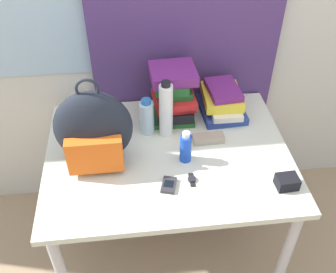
# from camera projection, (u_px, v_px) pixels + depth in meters

# --- Properties ---
(wall_back) EXTENTS (6.00, 0.06, 2.50)m
(wall_back) POSITION_uv_depth(u_px,v_px,m) (155.00, 1.00, 1.88)
(wall_back) COLOR beige
(wall_back) RESTS_ON ground_plane
(curtain_blue) EXTENTS (0.97, 0.04, 2.50)m
(curtain_blue) POSITION_uv_depth(u_px,v_px,m) (187.00, 4.00, 1.85)
(curtain_blue) COLOR #4C336B
(curtain_blue) RESTS_ON ground_plane
(desk) EXTENTS (1.14, 0.86, 0.73)m
(desk) POSITION_uv_depth(u_px,v_px,m) (168.00, 166.00, 1.89)
(desk) COLOR beige
(desk) RESTS_ON ground_plane
(backpack) EXTENTS (0.34, 0.19, 0.44)m
(backpack) POSITION_uv_depth(u_px,v_px,m) (94.00, 131.00, 1.68)
(backpack) COLOR #1E232D
(backpack) RESTS_ON desk
(book_stack_left) EXTENTS (0.23, 0.28, 0.28)m
(book_stack_left) POSITION_uv_depth(u_px,v_px,m) (173.00, 94.00, 1.96)
(book_stack_left) COLOR #1E5623
(book_stack_left) RESTS_ON desk
(book_stack_center) EXTENTS (0.23, 0.28, 0.15)m
(book_stack_center) POSITION_uv_depth(u_px,v_px,m) (222.00, 101.00, 2.03)
(book_stack_center) COLOR navy
(book_stack_center) RESTS_ON desk
(water_bottle) EXTENTS (0.07, 0.07, 0.19)m
(water_bottle) POSITION_uv_depth(u_px,v_px,m) (147.00, 117.00, 1.89)
(water_bottle) COLOR silver
(water_bottle) RESTS_ON desk
(sports_bottle) EXTENTS (0.07, 0.07, 0.30)m
(sports_bottle) POSITION_uv_depth(u_px,v_px,m) (166.00, 110.00, 1.85)
(sports_bottle) COLOR white
(sports_bottle) RESTS_ON desk
(sunscreen_bottle) EXTENTS (0.05, 0.05, 0.16)m
(sunscreen_bottle) POSITION_uv_depth(u_px,v_px,m) (186.00, 147.00, 1.75)
(sunscreen_bottle) COLOR blue
(sunscreen_bottle) RESTS_ON desk
(cell_phone) EXTENTS (0.08, 0.10, 0.02)m
(cell_phone) POSITION_uv_depth(u_px,v_px,m) (169.00, 185.00, 1.67)
(cell_phone) COLOR #2D2D33
(cell_phone) RESTS_ON desk
(sunglasses_case) EXTENTS (0.15, 0.06, 0.04)m
(sunglasses_case) POSITION_uv_depth(u_px,v_px,m) (208.00, 138.00, 1.89)
(sunglasses_case) COLOR gray
(sunglasses_case) RESTS_ON desk
(camera_pouch) EXTENTS (0.09, 0.08, 0.05)m
(camera_pouch) POSITION_uv_depth(u_px,v_px,m) (287.00, 182.00, 1.66)
(camera_pouch) COLOR black
(camera_pouch) RESTS_ON desk
(wristwatch) EXTENTS (0.04, 0.08, 0.01)m
(wristwatch) POSITION_uv_depth(u_px,v_px,m) (192.00, 179.00, 1.70)
(wristwatch) COLOR black
(wristwatch) RESTS_ON desk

